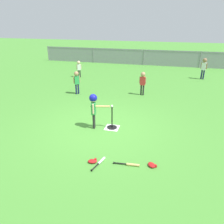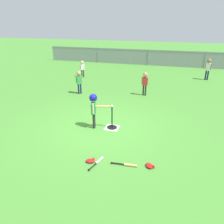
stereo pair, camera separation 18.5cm
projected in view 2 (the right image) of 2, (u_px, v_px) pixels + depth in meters
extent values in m
plane|color=#478C33|center=(101.00, 127.00, 7.01)|extent=(60.00, 60.00, 0.00)
cube|color=white|center=(112.00, 128.00, 7.00)|extent=(0.44, 0.44, 0.01)
cylinder|color=black|center=(112.00, 127.00, 7.00)|extent=(0.32, 0.32, 0.03)
cylinder|color=black|center=(112.00, 117.00, 6.86)|extent=(0.04, 0.04, 0.68)
cylinder|color=black|center=(112.00, 108.00, 6.73)|extent=(0.06, 0.06, 0.02)
sphere|color=white|center=(112.00, 106.00, 6.71)|extent=(0.07, 0.07, 0.07)
cylinder|color=#262626|center=(94.00, 120.00, 6.98)|extent=(0.08, 0.08, 0.49)
cylinder|color=#262626|center=(94.00, 121.00, 6.88)|extent=(0.08, 0.08, 0.49)
cube|color=green|center=(94.00, 108.00, 6.76)|extent=(0.18, 0.24, 0.38)
cylinder|color=beige|center=(94.00, 106.00, 6.87)|extent=(0.05, 0.05, 0.32)
cylinder|color=beige|center=(93.00, 109.00, 6.62)|extent=(0.05, 0.05, 0.32)
sphere|color=beige|center=(93.00, 99.00, 6.64)|extent=(0.22, 0.22, 0.22)
sphere|color=#141999|center=(93.00, 98.00, 6.63)|extent=(0.25, 0.25, 0.25)
cylinder|color=#DBB266|center=(100.00, 106.00, 6.73)|extent=(0.60, 0.20, 0.06)
cylinder|color=#191E4C|center=(81.00, 89.00, 10.14)|extent=(0.07, 0.07, 0.47)
cylinder|color=#191E4C|center=(79.00, 89.00, 10.10)|extent=(0.07, 0.07, 0.47)
cube|color=green|center=(79.00, 80.00, 9.96)|extent=(0.24, 0.23, 0.37)
cylinder|color=tan|center=(82.00, 79.00, 9.99)|extent=(0.05, 0.05, 0.32)
cylinder|color=tan|center=(76.00, 80.00, 9.90)|extent=(0.05, 0.05, 0.32)
sphere|color=tan|center=(79.00, 73.00, 9.84)|extent=(0.21, 0.21, 0.21)
cylinder|color=#262626|center=(146.00, 90.00, 9.87)|extent=(0.07, 0.07, 0.48)
cylinder|color=#262626|center=(143.00, 90.00, 9.91)|extent=(0.07, 0.07, 0.48)
cube|color=red|center=(145.00, 81.00, 9.72)|extent=(0.23, 0.16, 0.37)
cylinder|color=tan|center=(148.00, 81.00, 9.66)|extent=(0.05, 0.05, 0.32)
cylinder|color=tan|center=(142.00, 80.00, 9.76)|extent=(0.05, 0.05, 0.32)
sphere|color=tan|center=(145.00, 75.00, 9.60)|extent=(0.21, 0.21, 0.21)
cylinder|color=#262626|center=(83.00, 73.00, 13.07)|extent=(0.07, 0.07, 0.44)
cylinder|color=#262626|center=(82.00, 73.00, 13.05)|extent=(0.07, 0.07, 0.44)
cube|color=white|center=(82.00, 67.00, 12.90)|extent=(0.23, 0.20, 0.34)
cylinder|color=beige|center=(84.00, 66.00, 12.92)|extent=(0.05, 0.05, 0.29)
cylinder|color=beige|center=(80.00, 67.00, 12.87)|extent=(0.05, 0.05, 0.29)
sphere|color=beige|center=(82.00, 62.00, 12.80)|extent=(0.19, 0.19, 0.19)
cylinder|color=#191E4C|center=(208.00, 75.00, 12.39)|extent=(0.08, 0.08, 0.54)
cylinder|color=#191E4C|center=(206.00, 75.00, 12.47)|extent=(0.08, 0.08, 0.54)
cube|color=white|center=(208.00, 67.00, 12.24)|extent=(0.28, 0.23, 0.42)
cylinder|color=#8C6647|center=(211.00, 67.00, 12.14)|extent=(0.06, 0.06, 0.36)
cylinder|color=#8C6647|center=(206.00, 66.00, 12.32)|extent=(0.06, 0.06, 0.36)
sphere|color=#8C6647|center=(209.00, 61.00, 12.11)|extent=(0.24, 0.24, 0.24)
cylinder|color=silver|center=(99.00, 160.00, 5.33)|extent=(0.13, 0.29, 0.06)
cylinder|color=black|center=(92.00, 167.00, 5.10)|extent=(0.10, 0.28, 0.03)
cylinder|color=black|center=(89.00, 170.00, 4.99)|extent=(0.05, 0.03, 0.05)
cylinder|color=#DBB266|center=(131.00, 165.00, 5.16)|extent=(0.31, 0.08, 0.06)
cylinder|color=black|center=(118.00, 163.00, 5.21)|extent=(0.31, 0.05, 0.03)
cylinder|color=black|center=(111.00, 163.00, 5.24)|extent=(0.02, 0.05, 0.05)
ellipsoid|color=#B21919|center=(149.00, 166.00, 5.13)|extent=(0.25, 0.27, 0.07)
cube|color=#B21919|center=(153.00, 167.00, 5.09)|extent=(0.06, 0.06, 0.06)
ellipsoid|color=#B21919|center=(90.00, 161.00, 5.30)|extent=(0.25, 0.20, 0.07)
cube|color=#B21919|center=(93.00, 159.00, 5.36)|extent=(0.06, 0.05, 0.06)
cylinder|color=slate|center=(53.00, 53.00, 18.36)|extent=(0.06, 0.06, 1.15)
cylinder|color=slate|center=(98.00, 55.00, 17.32)|extent=(0.06, 0.06, 1.15)
cylinder|color=slate|center=(148.00, 58.00, 16.28)|extent=(0.06, 0.06, 1.15)
cylinder|color=slate|center=(205.00, 60.00, 15.24)|extent=(0.06, 0.06, 1.15)
cube|color=gray|center=(148.00, 50.00, 16.08)|extent=(16.00, 0.03, 0.03)
cube|color=gray|center=(148.00, 58.00, 16.28)|extent=(16.00, 0.01, 1.15)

